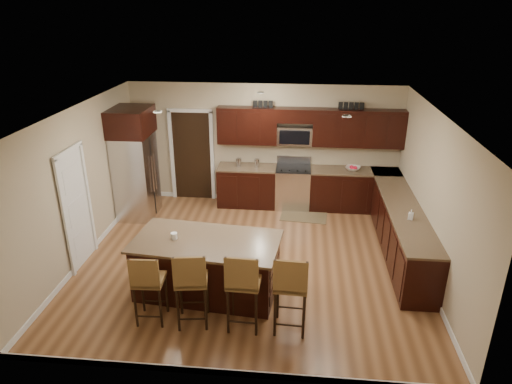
# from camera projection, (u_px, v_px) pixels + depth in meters

# --- Properties ---
(floor) EXTENTS (6.00, 6.00, 0.00)m
(floor) POSITION_uv_depth(u_px,v_px,m) (251.00, 261.00, 8.21)
(floor) COLOR brown
(floor) RESTS_ON ground
(ceiling) EXTENTS (6.00, 6.00, 0.00)m
(ceiling) POSITION_uv_depth(u_px,v_px,m) (250.00, 113.00, 7.16)
(ceiling) COLOR silver
(ceiling) RESTS_ON wall_back
(wall_back) EXTENTS (6.00, 0.00, 6.00)m
(wall_back) POSITION_uv_depth(u_px,v_px,m) (264.00, 145.00, 10.21)
(wall_back) COLOR tan
(wall_back) RESTS_ON floor
(wall_left) EXTENTS (0.00, 5.50, 5.50)m
(wall_left) POSITION_uv_depth(u_px,v_px,m) (80.00, 185.00, 7.96)
(wall_left) COLOR tan
(wall_left) RESTS_ON floor
(wall_right) EXTENTS (0.00, 5.50, 5.50)m
(wall_right) POSITION_uv_depth(u_px,v_px,m) (434.00, 199.00, 7.42)
(wall_right) COLOR tan
(wall_right) RESTS_ON floor
(base_cabinets) EXTENTS (4.02, 3.96, 0.92)m
(base_cabinets) POSITION_uv_depth(u_px,v_px,m) (352.00, 208.00, 9.19)
(base_cabinets) COLOR black
(base_cabinets) RESTS_ON floor
(upper_cabinets) EXTENTS (4.00, 0.33, 0.80)m
(upper_cabinets) POSITION_uv_depth(u_px,v_px,m) (312.00, 126.00, 9.77)
(upper_cabinets) COLOR black
(upper_cabinets) RESTS_ON wall_back
(range) EXTENTS (0.76, 0.64, 1.11)m
(range) POSITION_uv_depth(u_px,v_px,m) (293.00, 187.00, 10.21)
(range) COLOR silver
(range) RESTS_ON floor
(microwave) EXTENTS (0.76, 0.31, 0.40)m
(microwave) POSITION_uv_depth(u_px,v_px,m) (295.00, 135.00, 9.91)
(microwave) COLOR silver
(microwave) RESTS_ON upper_cabinets
(doorway) EXTENTS (0.85, 0.03, 2.06)m
(doorway) POSITION_uv_depth(u_px,v_px,m) (192.00, 156.00, 10.47)
(doorway) COLOR black
(doorway) RESTS_ON floor
(pantry_door) EXTENTS (0.03, 0.80, 2.04)m
(pantry_door) POSITION_uv_depth(u_px,v_px,m) (76.00, 210.00, 7.81)
(pantry_door) COLOR white
(pantry_door) RESTS_ON floor
(letter_decor) EXTENTS (2.20, 0.03, 0.15)m
(letter_decor) POSITION_uv_depth(u_px,v_px,m) (306.00, 105.00, 9.61)
(letter_decor) COLOR black
(letter_decor) RESTS_ON upper_cabinets
(island) EXTENTS (2.36, 1.40, 0.92)m
(island) POSITION_uv_depth(u_px,v_px,m) (207.00, 268.00, 7.20)
(island) COLOR black
(island) RESTS_ON floor
(stool_left) EXTENTS (0.44, 0.44, 1.12)m
(stool_left) POSITION_uv_depth(u_px,v_px,m) (148.00, 281.00, 6.38)
(stool_left) COLOR olive
(stool_left) RESTS_ON floor
(stool_mid) EXTENTS (0.51, 0.51, 1.20)m
(stool_mid) POSITION_uv_depth(u_px,v_px,m) (191.00, 281.00, 6.30)
(stool_mid) COLOR olive
(stool_mid) RESTS_ON floor
(stool_right) EXTENTS (0.48, 0.48, 1.23)m
(stool_right) POSITION_uv_depth(u_px,v_px,m) (243.00, 283.00, 6.23)
(stool_right) COLOR olive
(stool_right) RESTS_ON floor
(refrigerator) EXTENTS (0.79, 0.96, 2.35)m
(refrigerator) POSITION_uv_depth(u_px,v_px,m) (135.00, 162.00, 9.52)
(refrigerator) COLOR silver
(refrigerator) RESTS_ON floor
(floor_mat) EXTENTS (1.04, 0.74, 0.01)m
(floor_mat) POSITION_uv_depth(u_px,v_px,m) (304.00, 216.00, 9.91)
(floor_mat) COLOR brown
(floor_mat) RESTS_ON floor
(fruit_bowl) EXTENTS (0.40, 0.40, 0.08)m
(fruit_bowl) POSITION_uv_depth(u_px,v_px,m) (353.00, 168.00, 9.91)
(fruit_bowl) COLOR silver
(fruit_bowl) RESTS_ON base_cabinets
(soap_bottle) EXTENTS (0.10, 0.10, 0.17)m
(soap_bottle) POSITION_uv_depth(u_px,v_px,m) (411.00, 215.00, 7.66)
(soap_bottle) COLOR #B2B2B2
(soap_bottle) RESTS_ON base_cabinets
(canister_tall) EXTENTS (0.12, 0.12, 0.18)m
(canister_tall) POSITION_uv_depth(u_px,v_px,m) (239.00, 162.00, 10.11)
(canister_tall) COLOR silver
(canister_tall) RESTS_ON base_cabinets
(canister_short) EXTENTS (0.11, 0.11, 0.18)m
(canister_short) POSITION_uv_depth(u_px,v_px,m) (257.00, 163.00, 10.08)
(canister_short) COLOR silver
(canister_short) RESTS_ON base_cabinets
(island_jar) EXTENTS (0.10, 0.10, 0.10)m
(island_jar) POSITION_uv_depth(u_px,v_px,m) (174.00, 236.00, 7.04)
(island_jar) COLOR white
(island_jar) RESTS_ON island
(stool_extra) EXTENTS (0.48, 0.48, 1.23)m
(stool_extra) POSITION_uv_depth(u_px,v_px,m) (291.00, 285.00, 6.17)
(stool_extra) COLOR olive
(stool_extra) RESTS_ON floor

